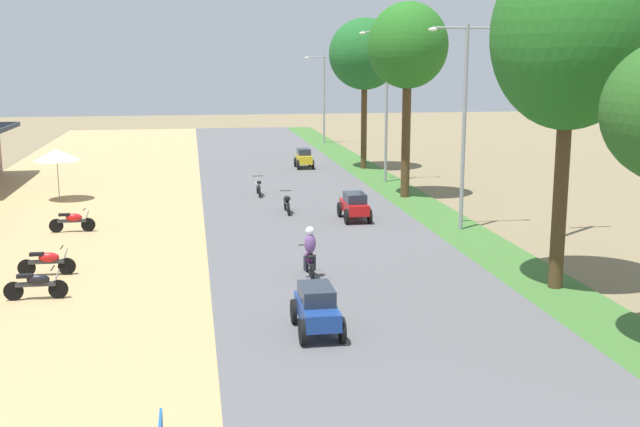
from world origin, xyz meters
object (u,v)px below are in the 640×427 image
car_sedan_red (354,205)px  streetlamp_mid (387,96)px  median_tree_second (570,37)px  parked_motorbike_third (73,220)px  median_tree_fourth (365,54)px  streetlamp_far (324,92)px  utility_pole_near (561,105)px  motorbike_ahead_second (287,202)px  parked_motorbike_second (47,261)px  car_hatchback_yellow (304,158)px  motorbike_foreground_rider (310,253)px  motorbike_ahead_third (258,186)px  car_sedan_blue (317,307)px  median_tree_third (408,47)px  parked_motorbike_nearest (37,283)px  streetlamp_near (464,114)px  vendor_umbrella (57,155)px

car_sedan_red → streetlamp_mid: bearing=69.2°
streetlamp_mid → median_tree_second: bearing=-89.8°
parked_motorbike_third → median_tree_fourth: size_ratio=0.19×
streetlamp_far → utility_pole_near: (3.02, -35.78, 0.99)m
parked_motorbike_third → motorbike_ahead_second: size_ratio=1.00×
parked_motorbike_second → motorbike_ahead_second: 12.67m
parked_motorbike_third → utility_pole_near: 19.54m
utility_pole_near → car_sedan_red: bearing=147.0°
car_hatchback_yellow → motorbike_foreground_rider: (-3.39, -25.09, 0.11)m
median_tree_second → car_hatchback_yellow: size_ratio=5.10×
motorbike_ahead_third → utility_pole_near: bearing=-47.5°
car_sedan_red → car_hatchback_yellow: bearing=89.4°
streetlamp_mid → car_sedan_blue: bearing=-107.8°
parked_motorbike_second → parked_motorbike_third: bearing=91.1°
utility_pole_near → motorbike_foreground_rider: (-10.17, -4.04, -4.33)m
median_tree_third → streetlamp_mid: (0.22, 4.96, -2.58)m
streetlamp_mid → motorbike_ahead_third: bearing=-155.2°
motorbike_ahead_second → parked_motorbike_third: bearing=-164.0°
car_sedan_red → car_hatchback_yellow: (0.17, 16.54, 0.01)m
parked_motorbike_third → streetlamp_mid: streetlamp_mid is taller
car_hatchback_yellow → streetlamp_mid: bearing=-58.7°
parked_motorbike_third → parked_motorbike_second: bearing=-88.9°
parked_motorbike_nearest → streetlamp_near: (15.26, 7.20, 4.19)m
utility_pole_near → motorbike_ahead_third: utility_pole_near is taller
parked_motorbike_second → parked_motorbike_third: (-0.12, 6.55, 0.00)m
utility_pole_near → parked_motorbike_nearest: bearing=-164.5°
streetlamp_mid → car_sedan_blue: size_ratio=3.72×
car_sedan_blue → motorbike_ahead_second: size_ratio=1.26×
median_tree_third → streetlamp_far: 26.08m
vendor_umbrella → car_hatchback_yellow: bearing=35.1°
parked_motorbike_second → parked_motorbike_nearest: bearing=-86.9°
car_sedan_blue → car_sedan_red: 14.18m
median_tree_fourth → motorbike_foreground_rider: size_ratio=5.16×
median_tree_third → motorbike_foreground_rider: size_ratio=5.30×
motorbike_foreground_rider → streetlamp_far: bearing=79.8°
parked_motorbike_third → car_hatchback_yellow: bearing=55.3°
median_tree_third → motorbike_ahead_third: bearing=168.2°
parked_motorbike_nearest → median_tree_fourth: (15.22, 25.50, 6.58)m
utility_pole_near → parked_motorbike_third: bearing=167.6°
median_tree_third → median_tree_second: bearing=-89.0°
median_tree_fourth → car_sedan_red: size_ratio=4.11×
car_hatchback_yellow → parked_motorbike_nearest: bearing=-113.8°
motorbike_foreground_rider → motorbike_ahead_second: (0.56, 10.69, -0.28)m
streetlamp_far → car_sedan_blue: size_ratio=3.14×
streetlamp_near → motorbike_foreground_rider: streetlamp_near is taller
median_tree_third → motorbike_ahead_second: size_ratio=5.30×
median_tree_second → streetlamp_near: median_tree_second is taller
parked_motorbike_third → car_hatchback_yellow: (11.76, 16.96, 0.19)m
streetlamp_near → streetlamp_mid: (0.00, 12.74, 0.13)m
parked_motorbike_second → vendor_umbrella: size_ratio=0.71×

